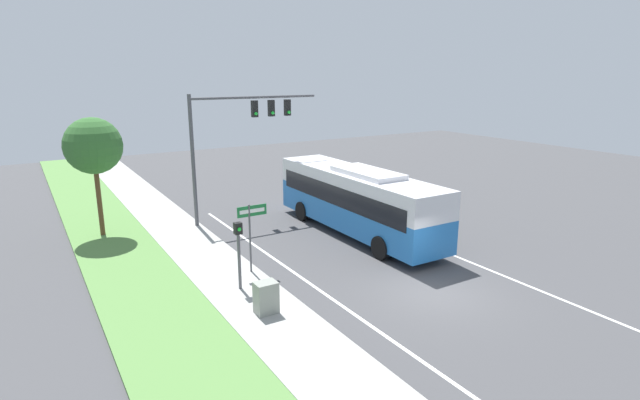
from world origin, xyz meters
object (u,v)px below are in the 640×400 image
at_px(bus, 357,198).
at_px(signal_gantry, 237,128).
at_px(street_sign, 251,226).
at_px(utility_cabinet, 266,297).
at_px(pedestrian_signal, 239,244).

xyz_separation_m(bus, signal_gantry, (-4.20, 5.36, 3.30)).
relative_size(bus, street_sign, 3.86).
height_order(bus, utility_cabinet, bus).
height_order(signal_gantry, street_sign, signal_gantry).
bearing_deg(street_sign, signal_gantry, 70.94).
relative_size(pedestrian_signal, utility_cabinet, 2.46).
bearing_deg(utility_cabinet, signal_gantry, 71.65).
distance_m(bus, signal_gantry, 7.57).
height_order(pedestrian_signal, street_sign, street_sign).
relative_size(bus, utility_cabinet, 10.33).
xyz_separation_m(bus, pedestrian_signal, (-7.88, -3.46, -0.03)).
bearing_deg(signal_gantry, street_sign, -109.06).
height_order(pedestrian_signal, utility_cabinet, pedestrian_signal).
distance_m(bus, pedestrian_signal, 8.61).
distance_m(bus, street_sign, 7.11).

